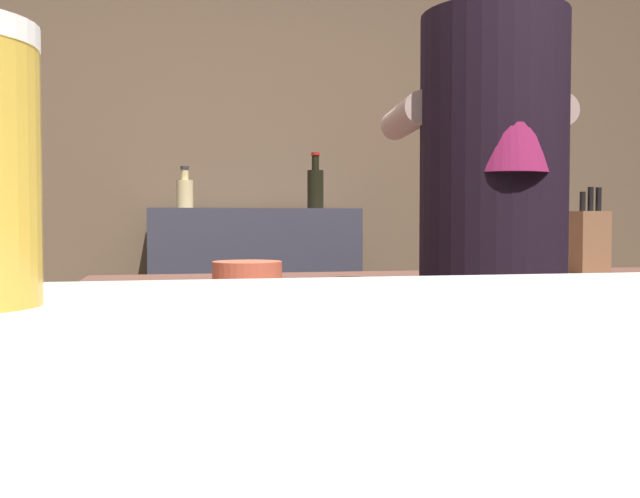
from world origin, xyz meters
name	(u,v)px	position (x,y,z in m)	size (l,w,h in m)	color
wall_back	(264,166)	(0.00, 2.20, 1.35)	(5.20, 0.10, 2.70)	brown
prep_counter	(441,428)	(0.35, 0.70, 0.46)	(2.10, 0.60, 0.91)	brown
back_shelf	(254,333)	(-0.08, 1.92, 0.57)	(0.93, 0.36, 1.14)	#373744
bartender	(493,242)	(0.30, 0.25, 1.03)	(0.45, 0.53, 1.78)	#252F3A
knife_block	(590,241)	(0.86, 0.74, 1.02)	(0.10, 0.08, 0.28)	#8A5F3E
mixing_bowl	(247,271)	(-0.23, 0.71, 0.94)	(0.20, 0.20, 0.05)	#C3583D
chefs_knife	(520,276)	(0.58, 0.65, 0.91)	(0.24, 0.03, 0.01)	silver
bottle_soy	(185,192)	(-0.39, 1.90, 1.21)	(0.07, 0.07, 0.19)	#DBC280
bottle_vinegar	(315,187)	(0.19, 1.85, 1.23)	(0.07, 0.07, 0.25)	black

